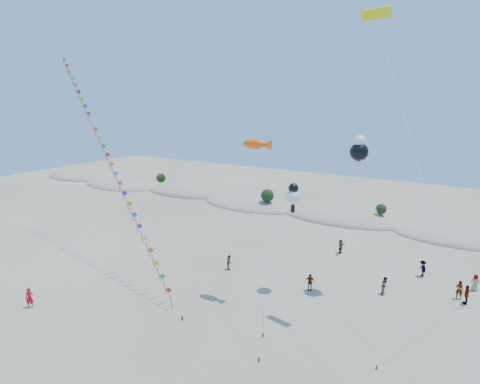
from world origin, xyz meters
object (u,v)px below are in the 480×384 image
(fish_kite, at_px, (257,145))
(parafoil_kite, at_px, (378,21))
(flyer_foreground, at_px, (30,298))
(kite_train, at_px, (106,152))

(fish_kite, relative_size, parafoil_kite, 0.59)
(fish_kite, distance_m, flyer_foreground, 24.55)
(fish_kite, height_order, flyer_foreground, fish_kite)
(kite_train, distance_m, parafoil_kite, 30.76)
(parafoil_kite, xyz_separation_m, flyer_foreground, (-25.29, -14.75, -23.12))
(flyer_foreground, bearing_deg, fish_kite, -3.07)
(fish_kite, relative_size, flyer_foreground, 8.00)
(kite_train, xyz_separation_m, parafoil_kite, (28.38, 2.33, 11.64))
(fish_kite, xyz_separation_m, flyer_foreground, (-15.92, -13.04, -13.39))
(kite_train, height_order, flyer_foreground, kite_train)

